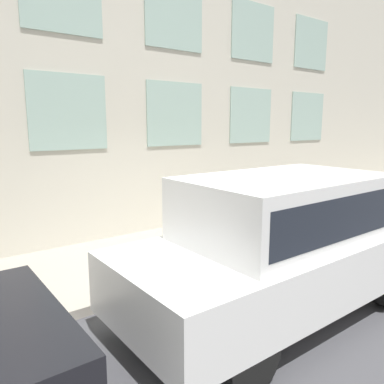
% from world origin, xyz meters
% --- Properties ---
extents(ground_plane, '(80.00, 80.00, 0.00)m').
position_xyz_m(ground_plane, '(0.00, 0.00, 0.00)').
color(ground_plane, '#47474C').
extents(sidewalk, '(2.67, 60.00, 0.14)m').
position_xyz_m(sidewalk, '(1.33, 0.00, 0.07)').
color(sidewalk, '#A8A093').
rests_on(sidewalk, ground_plane).
extents(building_facade, '(0.33, 40.00, 7.48)m').
position_xyz_m(building_facade, '(2.82, 0.00, 3.74)').
color(building_facade, beige).
rests_on(building_facade, ground_plane).
extents(fire_hydrant, '(0.34, 0.46, 0.84)m').
position_xyz_m(fire_hydrant, '(0.48, -0.53, 0.57)').
color(fire_hydrant, gold).
rests_on(fire_hydrant, sidewalk).
extents(person, '(0.31, 0.21, 1.28)m').
position_xyz_m(person, '(0.95, 0.06, 0.91)').
color(person, navy).
rests_on(person, sidewalk).
extents(parked_truck_white_near, '(1.91, 4.46, 1.85)m').
position_xyz_m(parked_truck_white_near, '(-1.41, -0.11, 1.04)').
color(parked_truck_white_near, black).
rests_on(parked_truck_white_near, ground_plane).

